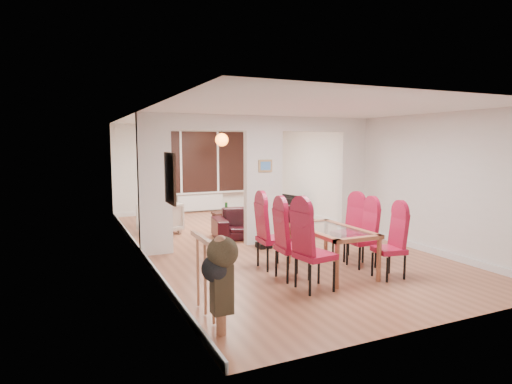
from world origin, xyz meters
TOP-DOWN VIEW (x-y plane):
  - floor at (0.00, 0.00)m, footprint 5.00×9.00m
  - room_walls at (0.00, 0.00)m, footprint 5.00×9.00m
  - divider_wall at (0.00, 0.00)m, footprint 5.00×0.18m
  - bay_window_blinds at (0.00, 4.44)m, footprint 3.00×0.08m
  - radiator at (0.00, 4.40)m, footprint 1.40×0.08m
  - pendant_light at (0.30, 3.30)m, footprint 0.36×0.36m
  - stair_newel at (-2.25, -3.20)m, footprint 0.40×1.20m
  - wall_poster at (-2.47, -2.40)m, footprint 0.04×0.52m
  - pillar_photo at (0.00, -0.10)m, footprint 0.30×0.03m
  - dining_table at (0.12, -2.28)m, footprint 0.85×1.51m
  - dining_chair_la at (-0.57, -2.89)m, footprint 0.53×0.53m
  - dining_chair_lb at (-0.61, -2.33)m, footprint 0.47×0.47m
  - dining_chair_lc at (-0.62, -1.70)m, footprint 0.47×0.47m
  - dining_chair_ra at (0.75, -2.90)m, footprint 0.48×0.48m
  - dining_chair_rb at (0.76, -2.23)m, footprint 0.44×0.44m
  - dining_chair_rc at (0.82, -1.74)m, footprint 0.48×0.48m
  - sofa at (0.25, 0.61)m, footprint 2.23×1.14m
  - armchair at (-1.76, 1.74)m, footprint 1.03×1.04m
  - person at (-1.56, 2.56)m, footprint 0.64×0.47m
  - television at (2.00, 2.56)m, footprint 1.06×0.38m
  - coffee_table at (0.34, 2.76)m, footprint 1.04×0.68m
  - bottle at (0.17, 2.65)m, footprint 0.07×0.07m
  - bowl at (0.27, 2.87)m, footprint 0.22×0.22m
  - shoes at (-0.18, -0.41)m, footprint 0.26×0.28m

SIDE VIEW (x-z plane):
  - floor at x=0.00m, z-range -0.01..0.01m
  - shoes at x=-0.18m, z-range 0.00..0.11m
  - coffee_table at x=0.34m, z-range 0.00..0.22m
  - bowl at x=0.27m, z-range 0.22..0.27m
  - radiator at x=0.00m, z-range 0.05..0.55m
  - television at x=2.00m, z-range 0.00..0.61m
  - sofa at x=0.25m, z-range 0.00..0.62m
  - dining_table at x=0.12m, z-range 0.00..0.71m
  - armchair at x=-1.76m, z-range 0.00..0.72m
  - bottle at x=0.17m, z-range 0.22..0.52m
  - dining_chair_rb at x=0.76m, z-range 0.00..1.03m
  - dining_chair_ra at x=0.75m, z-range 0.00..1.04m
  - dining_chair_rc at x=0.82m, z-range 0.00..1.05m
  - stair_newel at x=-2.25m, z-range 0.00..1.10m
  - dining_chair_lb at x=-0.61m, z-range 0.00..1.12m
  - dining_chair_lc at x=-0.62m, z-range 0.00..1.13m
  - dining_chair_la at x=-0.57m, z-range 0.00..1.17m
  - person at x=-1.56m, z-range 0.00..1.61m
  - room_walls at x=0.00m, z-range 0.00..2.60m
  - divider_wall at x=0.00m, z-range 0.00..2.60m
  - bay_window_blinds at x=0.00m, z-range 0.60..2.40m
  - wall_poster at x=-2.47m, z-range 1.27..1.94m
  - pillar_photo at x=0.00m, z-range 1.48..1.73m
  - pendant_light at x=0.30m, z-range 1.97..2.33m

